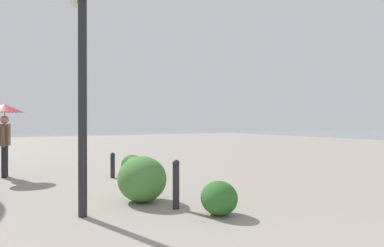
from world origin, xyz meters
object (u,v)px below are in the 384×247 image
(lamppost, at_px, (82,61))
(pedestrian, at_px, (5,120))
(bollard_mid, at_px, (113,165))
(bollard_near, at_px, (176,183))

(lamppost, xyz_separation_m, pedestrian, (4.95, 1.05, -0.93))
(lamppost, distance_m, pedestrian, 5.15)
(lamppost, bearing_deg, bollard_mid, -24.32)
(lamppost, distance_m, bollard_mid, 4.25)
(pedestrian, relative_size, bollard_mid, 2.90)
(lamppost, xyz_separation_m, bollard_near, (-0.35, -1.53, -2.08))
(pedestrian, height_order, bollard_near, pedestrian)
(lamppost, relative_size, bollard_near, 4.33)
(bollard_mid, bearing_deg, lamppost, 155.68)
(lamppost, distance_m, bollard_near, 2.60)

